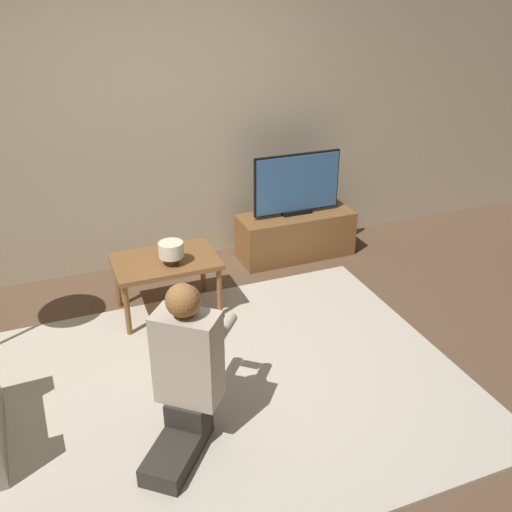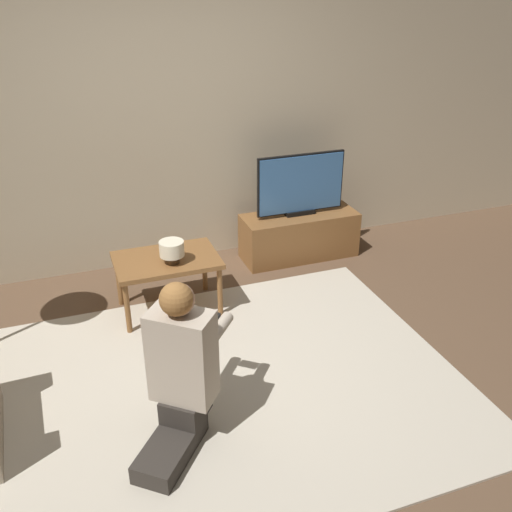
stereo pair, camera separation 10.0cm
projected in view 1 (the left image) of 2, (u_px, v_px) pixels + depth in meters
The scene contains 8 objects.
ground_plane at pixel (230, 387), 3.60m from camera, with size 10.00×10.00×0.00m, color brown.
wall_back at pixel (148, 116), 4.62m from camera, with size 10.00×0.06×2.60m.
rug at pixel (230, 386), 3.60m from camera, with size 2.93×2.34×0.02m.
tv_stand at pixel (296, 235), 5.18m from camera, with size 1.04×0.39×0.41m.
tv at pixel (297, 184), 4.96m from camera, with size 0.80×0.08×0.55m.
coffee_table at pixel (166, 266), 4.23m from camera, with size 0.77×0.51×0.45m.
person_kneeling at pixel (187, 370), 3.01m from camera, with size 0.73×0.81×0.96m.
table_lamp at pixel (171, 251), 4.09m from camera, with size 0.18×0.18×0.17m.
Camera 1 is at (-0.89, -2.70, 2.36)m, focal length 40.00 mm.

